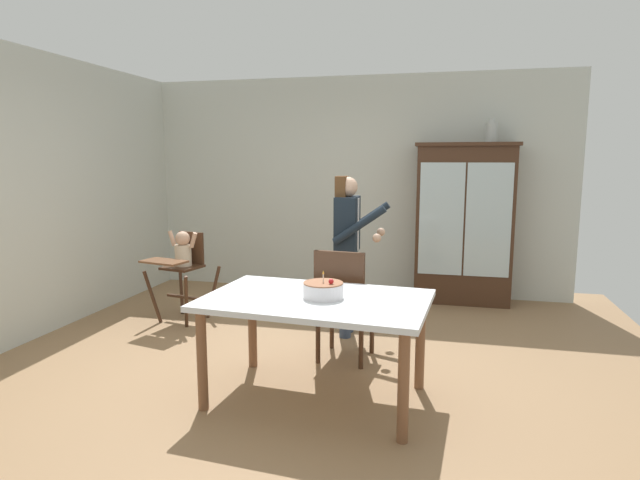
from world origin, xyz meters
TOP-DOWN VIEW (x-y plane):
  - ground_plane at (0.00, 0.00)m, footprint 6.24×6.24m
  - wall_back at (0.00, 2.63)m, footprint 5.32×0.06m
  - wall_left at (-2.63, 0.00)m, footprint 0.06×5.32m
  - china_cabinet at (1.36, 2.37)m, footprint 1.15×0.48m
  - ceramic_vase at (1.62, 2.37)m, footprint 0.13×0.13m
  - high_chair_with_toddler at (-1.50, 0.94)m, footprint 0.68×0.77m
  - adult_person at (0.26, 0.89)m, footprint 0.50×0.49m
  - dining_table at (0.29, -0.51)m, footprint 1.61×1.09m
  - birthday_cake at (0.34, -0.50)m, footprint 0.28×0.28m
  - dining_chair_far_side at (0.34, 0.19)m, footprint 0.48×0.48m

SIDE VIEW (x-z plane):
  - ground_plane at x=0.00m, z-range 0.00..0.00m
  - dining_chair_far_side at x=0.34m, z-range 0.08..1.04m
  - dining_table at x=0.29m, z-range 0.28..1.02m
  - high_chair_with_toddler at x=-1.50m, z-range 0.18..1.13m
  - birthday_cake at x=0.34m, z-range 0.70..0.89m
  - china_cabinet at x=1.36m, z-range 0.01..1.88m
  - adult_person at x=0.26m, z-range 0.20..1.73m
  - wall_back at x=0.00m, z-range 0.00..2.70m
  - wall_left at x=-2.63m, z-range 0.00..2.70m
  - ceramic_vase at x=1.62m, z-range 1.86..2.13m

